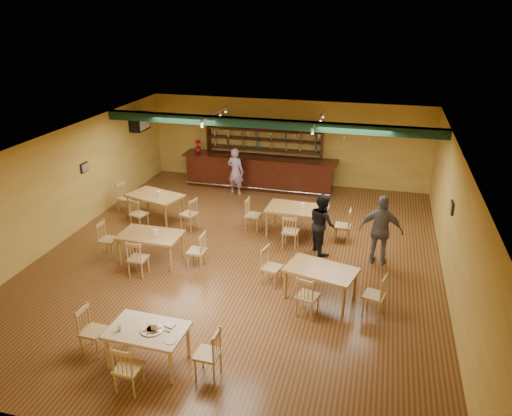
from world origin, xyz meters
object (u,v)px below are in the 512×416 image
(dining_table_d, at_px, (320,284))
(dining_table_b, at_px, (297,221))
(bar_counter, at_px, (259,172))
(near_table, at_px, (149,346))
(patron_bar, at_px, (236,172))
(dining_table_c, at_px, (152,248))
(patron_right_a, at_px, (322,223))
(dining_table_a, at_px, (156,207))

(dining_table_d, bearing_deg, dining_table_b, 123.82)
(bar_counter, height_order, dining_table_d, bar_counter)
(near_table, relative_size, patron_bar, 0.85)
(dining_table_c, bearing_deg, dining_table_d, -7.99)
(dining_table_b, height_order, patron_bar, patron_bar)
(dining_table_d, distance_m, patron_bar, 6.84)
(dining_table_b, height_order, patron_right_a, patron_right_a)
(patron_bar, bearing_deg, dining_table_b, 146.74)
(dining_table_c, bearing_deg, patron_bar, 82.87)
(dining_table_c, xyz_separation_m, dining_table_d, (4.34, -0.62, -0.01))
(dining_table_a, xyz_separation_m, dining_table_b, (4.29, 0.01, 0.02))
(bar_counter, distance_m, patron_bar, 1.06)
(patron_bar, bearing_deg, bar_counter, -114.56)
(dining_table_a, relative_size, near_table, 1.16)
(patron_bar, relative_size, patron_right_a, 1.01)
(dining_table_c, distance_m, dining_table_d, 4.39)
(patron_right_a, bearing_deg, near_table, 123.51)
(dining_table_c, relative_size, patron_right_a, 0.95)
(dining_table_b, distance_m, patron_bar, 3.76)
(dining_table_c, distance_m, patron_right_a, 4.40)
(dining_table_a, height_order, patron_right_a, patron_right_a)
(near_table, bearing_deg, patron_bar, 98.18)
(dining_table_a, distance_m, patron_bar, 3.21)
(dining_table_d, xyz_separation_m, patron_bar, (-3.69, 5.75, 0.43))
(dining_table_a, xyz_separation_m, near_table, (2.68, -5.94, -0.03))
(patron_bar, bearing_deg, dining_table_a, 70.61)
(bar_counter, bearing_deg, near_table, -87.76)
(dining_table_b, xyz_separation_m, patron_bar, (-2.60, 2.68, 0.39))
(dining_table_c, height_order, dining_table_d, dining_table_c)
(dining_table_b, distance_m, near_table, 6.17)
(dining_table_a, bearing_deg, dining_table_c, -51.02)
(dining_table_c, height_order, patron_bar, patron_bar)
(dining_table_a, distance_m, dining_table_b, 4.29)
(dining_table_b, distance_m, patron_right_a, 1.20)
(near_table, bearing_deg, dining_table_b, 76.49)
(dining_table_c, relative_size, patron_bar, 0.95)
(dining_table_a, relative_size, dining_table_d, 1.07)
(patron_right_a, bearing_deg, dining_table_b, 13.54)
(bar_counter, xyz_separation_m, dining_table_c, (-1.28, -5.95, -0.18))
(dining_table_b, bearing_deg, near_table, -102.80)
(dining_table_b, xyz_separation_m, patron_right_a, (0.80, -0.80, 0.39))
(dining_table_c, bearing_deg, patron_right_a, 22.20)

